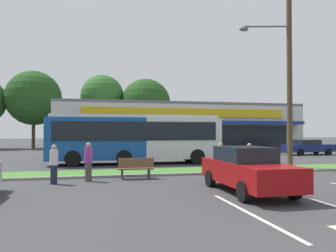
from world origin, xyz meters
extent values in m
cube|color=#427A2D|center=(0.00, 14.00, 0.06)|extent=(56.00, 2.20, 0.12)
cube|color=gray|center=(0.00, 12.78, 0.06)|extent=(56.00, 0.24, 0.12)
cube|color=silver|center=(-2.26, 5.26, 0.00)|extent=(0.12, 4.80, 0.01)
cube|color=silver|center=(0.47, 5.94, 0.00)|extent=(0.12, 4.80, 0.01)
cube|color=beige|center=(3.42, 35.18, 2.55)|extent=(27.45, 10.16, 5.10)
cube|color=black|center=(3.42, 30.06, 1.53)|extent=(23.06, 0.08, 2.65)
cube|color=navy|center=(3.42, 29.40, 3.16)|extent=(25.80, 1.40, 0.35)
cube|color=gold|center=(3.42, 30.02, 4.18)|extent=(21.96, 0.16, 0.92)
cube|color=slate|center=(3.42, 35.18, 5.25)|extent=(27.45, 10.16, 0.30)
cylinder|color=#473323|center=(-14.15, 43.20, 1.99)|extent=(0.44, 0.44, 3.98)
sphere|color=#1E4719|center=(-14.15, 43.20, 6.69)|extent=(7.24, 7.24, 7.24)
cylinder|color=#473323|center=(-5.11, 46.97, 2.58)|extent=(0.44, 0.44, 5.16)
sphere|color=#2D6026|center=(-5.11, 46.97, 7.58)|extent=(6.46, 6.46, 6.46)
cylinder|color=#473323|center=(1.28, 45.46, 1.84)|extent=(0.44, 0.44, 3.68)
sphere|color=#1E4719|center=(1.28, 45.46, 6.47)|extent=(7.44, 7.44, 7.44)
cylinder|color=#4C3826|center=(4.71, 13.97, 5.70)|extent=(0.30, 0.30, 11.40)
cylinder|color=#59595B|center=(3.44, 14.27, 8.21)|extent=(2.55, 0.71, 0.10)
ellipsoid|color=#59595B|center=(2.18, 14.58, 8.06)|extent=(0.56, 0.32, 0.24)
cube|color=#144793|center=(-6.04, 19.15, 1.70)|extent=(6.25, 2.68, 2.70)
cube|color=silver|center=(-0.41, 19.03, 1.70)|extent=(5.12, 2.66, 2.70)
cube|color=silver|center=(-3.51, 19.10, 3.15)|extent=(10.86, 2.53, 0.20)
cube|color=black|center=(-3.54, 17.80, 2.19)|extent=(10.36, 0.28, 1.19)
cube|color=black|center=(2.15, 18.98, 2.02)|extent=(0.11, 2.17, 1.51)
cylinder|color=black|center=(0.46, 20.19, 0.50)|extent=(1.01, 0.32, 1.00)
cylinder|color=black|center=(0.41, 17.84, 0.50)|extent=(1.01, 0.32, 1.00)
cylinder|color=black|center=(-4.33, 20.29, 0.50)|extent=(1.01, 0.32, 1.00)
cylinder|color=black|center=(-4.38, 17.95, 0.50)|extent=(1.01, 0.32, 1.00)
cylinder|color=black|center=(-7.43, 20.36, 0.50)|extent=(1.01, 0.32, 1.00)
cylinder|color=black|center=(-7.48, 18.01, 0.50)|extent=(1.01, 0.32, 1.00)
cube|color=brown|center=(-4.36, 12.19, 0.45)|extent=(1.60, 0.45, 0.06)
cube|color=brown|center=(-4.36, 11.99, 0.73)|extent=(1.60, 0.06, 0.44)
cube|color=#333338|center=(-3.76, 12.19, 0.23)|extent=(0.08, 0.36, 0.45)
cube|color=#333338|center=(-4.97, 12.19, 0.23)|extent=(0.08, 0.36, 0.45)
cube|color=navy|center=(13.46, 24.18, 0.66)|extent=(4.68, 1.79, 0.67)
cube|color=black|center=(13.22, 24.18, 1.21)|extent=(2.11, 1.58, 0.44)
cylinder|color=black|center=(14.91, 25.03, 0.32)|extent=(0.64, 0.22, 0.64)
cylinder|color=black|center=(14.91, 23.33, 0.32)|extent=(0.64, 0.22, 0.64)
cylinder|color=black|center=(12.01, 25.03, 0.32)|extent=(0.64, 0.22, 0.64)
cylinder|color=black|center=(12.01, 23.33, 0.32)|extent=(0.64, 0.22, 0.64)
cube|color=maroon|center=(-0.97, 7.95, 0.69)|extent=(1.78, 4.62, 0.75)
cube|color=black|center=(-0.97, 8.18, 1.33)|extent=(1.56, 2.08, 0.52)
cylinder|color=black|center=(-0.13, 6.52, 0.32)|extent=(0.22, 0.64, 0.64)
cylinder|color=black|center=(-1.81, 6.52, 0.32)|extent=(0.22, 0.64, 0.64)
cylinder|color=black|center=(-0.13, 9.38, 0.32)|extent=(0.22, 0.64, 0.64)
cylinder|color=black|center=(-1.81, 9.38, 0.32)|extent=(0.22, 0.64, 0.64)
cube|color=maroon|center=(-7.07, 24.20, 0.65)|extent=(4.42, 1.81, 0.67)
cube|color=black|center=(-7.30, 24.20, 1.23)|extent=(1.99, 1.59, 0.48)
cylinder|color=black|center=(-5.70, 25.05, 0.32)|extent=(0.64, 0.22, 0.64)
cylinder|color=black|center=(-5.70, 23.34, 0.32)|extent=(0.64, 0.22, 0.64)
cylinder|color=black|center=(-8.44, 25.05, 0.32)|extent=(0.64, 0.22, 0.64)
cylinder|color=black|center=(-8.44, 23.34, 0.32)|extent=(0.64, 0.22, 0.64)
cylinder|color=#47423D|center=(-6.44, 11.82, 0.40)|extent=(0.29, 0.29, 0.81)
cylinder|color=#99338C|center=(-6.44, 11.82, 1.12)|extent=(0.34, 0.34, 0.64)
sphere|color=tan|center=(-6.44, 11.82, 1.55)|extent=(0.22, 0.22, 0.22)
cylinder|color=#1E2338|center=(-0.68, 11.13, 0.39)|extent=(0.28, 0.28, 0.79)
cylinder|color=#264C99|center=(-0.68, 11.13, 1.10)|extent=(0.33, 0.33, 0.63)
sphere|color=tan|center=(-0.68, 11.13, 1.52)|extent=(0.22, 0.22, 0.22)
cylinder|color=#1E2338|center=(-7.79, 11.37, 0.39)|extent=(0.27, 0.27, 0.77)
cylinder|color=silver|center=(-7.79, 11.37, 1.08)|extent=(0.32, 0.32, 0.61)
sphere|color=tan|center=(-7.79, 11.37, 1.49)|extent=(0.21, 0.21, 0.21)
cylinder|color=#47423D|center=(1.25, 12.17, 0.38)|extent=(0.27, 0.27, 0.76)
cylinder|color=red|center=(1.25, 12.17, 1.06)|extent=(0.32, 0.32, 0.60)
sphere|color=tan|center=(1.25, 12.17, 1.46)|extent=(0.21, 0.21, 0.21)
camera|label=1|loc=(-6.17, -2.40, 2.09)|focal=34.39mm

